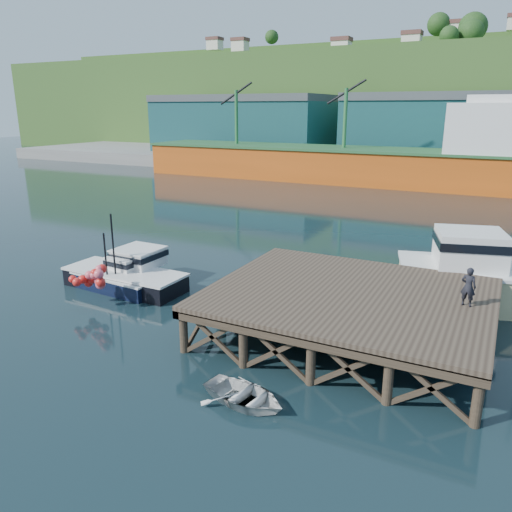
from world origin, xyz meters
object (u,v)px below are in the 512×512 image
Objects in this scene: boat_navy at (118,277)px; boat_black at (128,273)px; dockworker at (468,287)px; dinghy at (244,395)px.

boat_navy is 0.77× the size of boat_black.
dockworker is (17.95, 0.06, 2.13)m from boat_black.
boat_black reaches higher than dinghy.
boat_navy is 18.42m from dockworker.
boat_black is 2.31× the size of dinghy.
dockworker reaches higher than dinghy.
boat_black is 18.08m from dockworker.
boat_navy is 3.41× the size of dockworker.
dockworker is (18.27, 0.56, 2.26)m from boat_navy.
boat_navy is 0.61m from boat_black.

